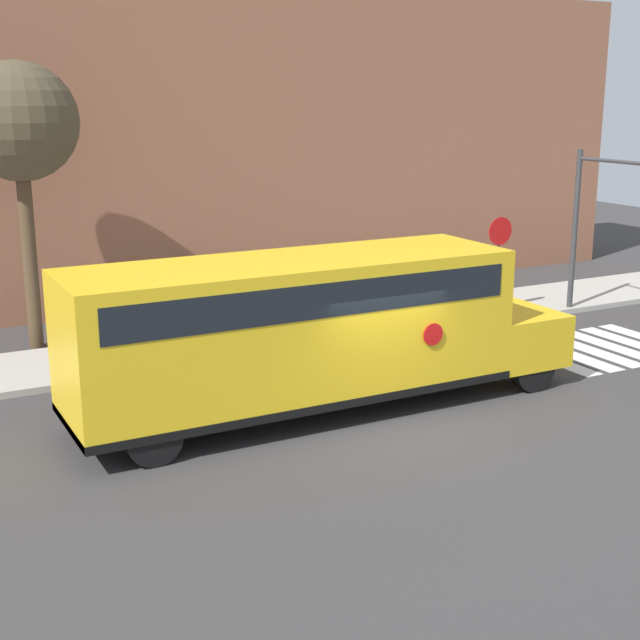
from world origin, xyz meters
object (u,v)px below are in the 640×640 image
Objects in this scene: school_bus at (307,325)px; traffic_light at (605,209)px; tree_near_sidewalk at (19,125)px; stop_sign at (499,250)px.

traffic_light is (10.52, 2.77, 1.32)m from school_bus.
school_bus is 1.51× the size of tree_near_sidewalk.
stop_sign is (8.21, 4.33, 0.13)m from school_bus.
tree_near_sidewalk is at bearing 166.23° from stop_sign.
stop_sign is at bearing 145.94° from traffic_light.
tree_near_sidewalk is at bearing 117.96° from school_bus.
tree_near_sidewalk is (-14.39, 4.52, 2.33)m from traffic_light.
traffic_light is at bearing -17.44° from tree_near_sidewalk.
tree_near_sidewalk is at bearing 162.56° from traffic_light.
school_bus is 9.03m from tree_near_sidewalk.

